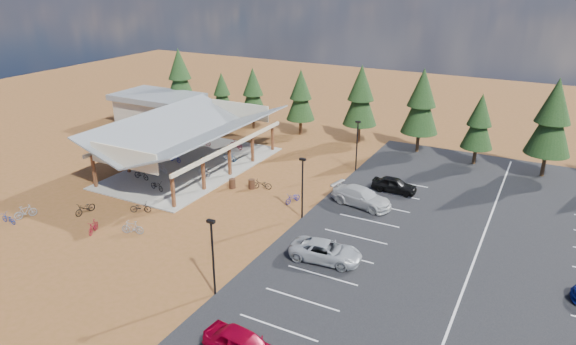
{
  "coord_description": "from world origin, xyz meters",
  "views": [
    {
      "loc": [
        21.62,
        -31.52,
        18.69
      ],
      "look_at": [
        2.26,
        4.71,
        2.5
      ],
      "focal_mm": 32.0,
      "sensor_mm": 36.0,
      "label": 1
    }
  ],
  "objects_px": {
    "bike_0": "(141,175)",
    "lamp_post_2": "(357,142)",
    "bike_1": "(161,168)",
    "car_2": "(326,251)",
    "bike_5": "(204,172)",
    "bike_9": "(25,212)",
    "bike_3": "(204,142)",
    "bike_8": "(85,208)",
    "lamp_post_1": "(302,184)",
    "trash_bin_1": "(252,184)",
    "bike_2": "(175,158)",
    "bike_6": "(230,157)",
    "lamp_post_0": "(213,252)",
    "trash_bin_0": "(232,184)",
    "bike_4": "(157,186)",
    "bike_pavilion": "(190,131)",
    "bike_7": "(236,144)",
    "car_3": "(362,197)",
    "bike_10": "(8,219)",
    "car_4": "(394,185)",
    "bike_13": "(132,228)",
    "bike_11": "(93,227)",
    "outbuilding": "(158,108)",
    "bike_14": "(293,198)",
    "bike_16": "(262,184)",
    "bike_12": "(141,207)"
  },
  "relations": [
    {
      "from": "car_2",
      "to": "bike_4",
      "type": "bearing_deg",
      "value": 72.49
    },
    {
      "from": "bike_1",
      "to": "car_4",
      "type": "bearing_deg",
      "value": -70.57
    },
    {
      "from": "bike_4",
      "to": "bike_10",
      "type": "relative_size",
      "value": 1.08
    },
    {
      "from": "trash_bin_0",
      "to": "bike_9",
      "type": "bearing_deg",
      "value": -131.05
    },
    {
      "from": "trash_bin_1",
      "to": "bike_0",
      "type": "relative_size",
      "value": 0.5
    },
    {
      "from": "lamp_post_0",
      "to": "bike_5",
      "type": "bearing_deg",
      "value": 128.77
    },
    {
      "from": "bike_11",
      "to": "trash_bin_1",
      "type": "bearing_deg",
      "value": 39.87
    },
    {
      "from": "trash_bin_1",
      "to": "bike_16",
      "type": "distance_m",
      "value": 0.97
    },
    {
      "from": "bike_pavilion",
      "to": "bike_8",
      "type": "bearing_deg",
      "value": -94.87
    },
    {
      "from": "bike_11",
      "to": "bike_7",
      "type": "bearing_deg",
      "value": 68.47
    },
    {
      "from": "bike_5",
      "to": "outbuilding",
      "type": "bearing_deg",
      "value": 58.03
    },
    {
      "from": "bike_9",
      "to": "lamp_post_0",
      "type": "bearing_deg",
      "value": -163.64
    },
    {
      "from": "lamp_post_0",
      "to": "bike_3",
      "type": "bearing_deg",
      "value": 128.06
    },
    {
      "from": "bike_7",
      "to": "bike_13",
      "type": "bearing_deg",
      "value": -159.31
    },
    {
      "from": "bike_1",
      "to": "bike_10",
      "type": "bearing_deg",
      "value": 169.01
    },
    {
      "from": "trash_bin_1",
      "to": "bike_7",
      "type": "xyz_separation_m",
      "value": [
        -7.33,
        8.5,
        0.2
      ]
    },
    {
      "from": "bike_7",
      "to": "bike_12",
      "type": "relative_size",
      "value": 1.05
    },
    {
      "from": "bike_14",
      "to": "bike_1",
      "type": "bearing_deg",
      "value": -162.82
    },
    {
      "from": "trash_bin_1",
      "to": "bike_3",
      "type": "distance_m",
      "value": 13.47
    },
    {
      "from": "bike_11",
      "to": "car_4",
      "type": "relative_size",
      "value": 0.41
    },
    {
      "from": "bike_0",
      "to": "car_3",
      "type": "height_order",
      "value": "car_3"
    },
    {
      "from": "bike_3",
      "to": "bike_8",
      "type": "relative_size",
      "value": 0.79
    },
    {
      "from": "bike_10",
      "to": "bike_11",
      "type": "bearing_deg",
      "value": 107.36
    },
    {
      "from": "outbuilding",
      "to": "bike_14",
      "type": "relative_size",
      "value": 6.47
    },
    {
      "from": "bike_16",
      "to": "car_2",
      "type": "height_order",
      "value": "car_2"
    },
    {
      "from": "bike_2",
      "to": "bike_4",
      "type": "height_order",
      "value": "bike_4"
    },
    {
      "from": "bike_1",
      "to": "car_2",
      "type": "height_order",
      "value": "car_2"
    },
    {
      "from": "bike_2",
      "to": "bike_9",
      "type": "xyz_separation_m",
      "value": [
        -2.3,
        -15.79,
        0.03
      ]
    },
    {
      "from": "bike_12",
      "to": "bike_pavilion",
      "type": "bearing_deg",
      "value": -13.2
    },
    {
      "from": "bike_3",
      "to": "bike_2",
      "type": "bearing_deg",
      "value": 165.47
    },
    {
      "from": "lamp_post_2",
      "to": "trash_bin_0",
      "type": "distance_m",
      "value": 12.98
    },
    {
      "from": "bike_9",
      "to": "bike_12",
      "type": "relative_size",
      "value": 1.02
    },
    {
      "from": "bike_7",
      "to": "car_3",
      "type": "distance_m",
      "value": 18.95
    },
    {
      "from": "bike_0",
      "to": "bike_pavilion",
      "type": "bearing_deg",
      "value": -19.5
    },
    {
      "from": "bike_2",
      "to": "bike_5",
      "type": "xyz_separation_m",
      "value": [
        5.09,
        -1.84,
        0.06
      ]
    },
    {
      "from": "bike_5",
      "to": "bike_9",
      "type": "bearing_deg",
      "value": 157.26
    },
    {
      "from": "trash_bin_0",
      "to": "car_3",
      "type": "distance_m",
      "value": 12.01
    },
    {
      "from": "trash_bin_0",
      "to": "bike_4",
      "type": "relative_size",
      "value": 0.52
    },
    {
      "from": "bike_2",
      "to": "bike_6",
      "type": "xyz_separation_m",
      "value": [
        4.86,
        2.97,
        0.03
      ]
    },
    {
      "from": "lamp_post_1",
      "to": "trash_bin_1",
      "type": "distance_m",
      "value": 7.89
    },
    {
      "from": "lamp_post_1",
      "to": "car_3",
      "type": "bearing_deg",
      "value": 52.47
    },
    {
      "from": "bike_0",
      "to": "lamp_post_2",
      "type": "bearing_deg",
      "value": -51.29
    },
    {
      "from": "bike_0",
      "to": "lamp_post_0",
      "type": "bearing_deg",
      "value": -121.23
    },
    {
      "from": "bike_0",
      "to": "bike_4",
      "type": "height_order",
      "value": "bike_0"
    },
    {
      "from": "bike_4",
      "to": "bike_14",
      "type": "relative_size",
      "value": 1.01
    },
    {
      "from": "car_2",
      "to": "trash_bin_1",
      "type": "bearing_deg",
      "value": 47.33
    },
    {
      "from": "lamp_post_1",
      "to": "trash_bin_0",
      "type": "relative_size",
      "value": 5.71
    },
    {
      "from": "bike_13",
      "to": "bike_2",
      "type": "bearing_deg",
      "value": -169.75
    },
    {
      "from": "bike_8",
      "to": "car_2",
      "type": "distance_m",
      "value": 20.66
    },
    {
      "from": "lamp_post_2",
      "to": "trash_bin_0",
      "type": "bearing_deg",
      "value": -131.39
    }
  ]
}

